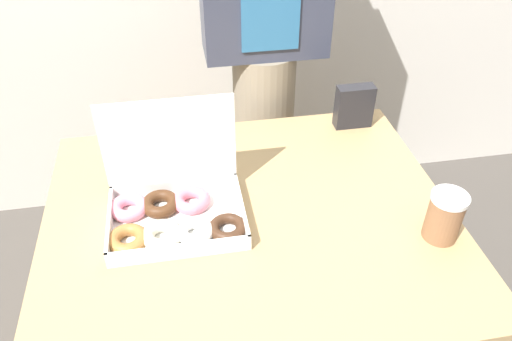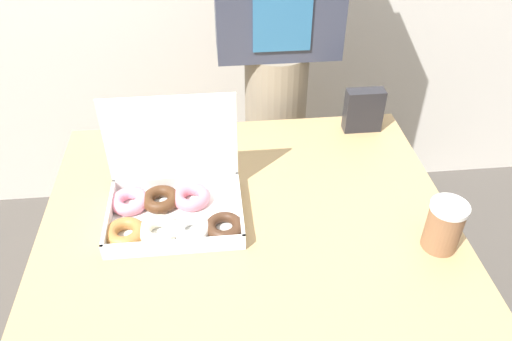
{
  "view_description": "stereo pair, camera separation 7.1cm",
  "coord_description": "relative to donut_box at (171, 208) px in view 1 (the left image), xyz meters",
  "views": [
    {
      "loc": [
        -0.14,
        -0.91,
        1.63
      ],
      "look_at": [
        0.03,
        0.05,
        0.87
      ],
      "focal_mm": 35.0,
      "sensor_mm": 36.0,
      "label": 1
    },
    {
      "loc": [
        -0.07,
        -0.92,
        1.63
      ],
      "look_at": [
        0.03,
        0.05,
        0.87
      ],
      "focal_mm": 35.0,
      "sensor_mm": 36.0,
      "label": 2
    }
  ],
  "objects": [
    {
      "name": "coffee_cup",
      "position": [
        0.63,
        -0.17,
        0.02
      ],
      "size": [
        0.09,
        0.09,
        0.13
      ],
      "color": "#8C6042",
      "rests_on": "table"
    },
    {
      "name": "table",
      "position": [
        0.19,
        -0.01,
        -0.42
      ],
      "size": [
        1.03,
        0.87,
        0.77
      ],
      "color": "tan",
      "rests_on": "ground_plane"
    },
    {
      "name": "person_customer",
      "position": [
        0.35,
        0.61,
        0.12
      ],
      "size": [
        0.4,
        0.22,
        1.71
      ],
      "color": "gray",
      "rests_on": "ground_plane"
    },
    {
      "name": "napkin_holder",
      "position": [
        0.58,
        0.34,
        0.03
      ],
      "size": [
        0.12,
        0.05,
        0.14
      ],
      "color": "#232328",
      "rests_on": "table"
    },
    {
      "name": "donut_box",
      "position": [
        0.0,
        0.0,
        0.0
      ],
      "size": [
        0.35,
        0.25,
        0.28
      ],
      "color": "white",
      "rests_on": "table"
    }
  ]
}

